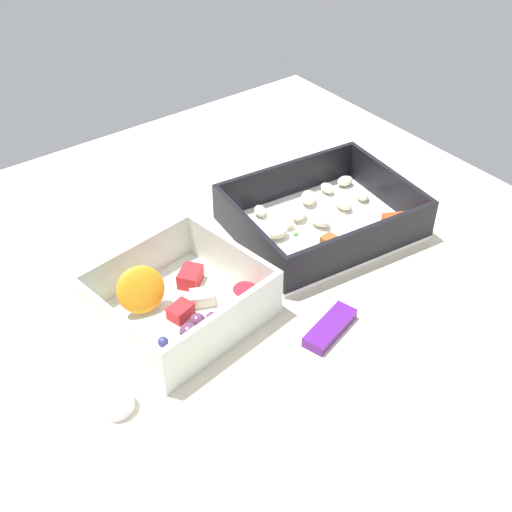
{
  "coord_description": "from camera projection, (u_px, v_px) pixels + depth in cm",
  "views": [
    {
      "loc": [
        32.98,
        44.88,
        50.31
      ],
      "look_at": [
        -1.35,
        -0.72,
        4.0
      ],
      "focal_mm": 45.4,
      "sensor_mm": 36.0,
      "label": 1
    }
  ],
  "objects": [
    {
      "name": "table_surface",
      "position": [
        250.0,
        284.0,
        0.74
      ],
      "size": [
        80.0,
        80.0,
        2.0
      ],
      "primitive_type": "cube",
      "color": "beige",
      "rests_on": "ground"
    },
    {
      "name": "pasta_container",
      "position": [
        322.0,
        219.0,
        0.8
      ],
      "size": [
        23.13,
        19.14,
        5.51
      ],
      "rotation": [
        0.0,
        0.0,
        -0.12
      ],
      "color": "white",
      "rests_on": "table_surface"
    },
    {
      "name": "fruit_bowl",
      "position": [
        180.0,
        302.0,
        0.68
      ],
      "size": [
        17.97,
        17.0,
        5.88
      ],
      "rotation": [
        0.0,
        0.0,
        0.15
      ],
      "color": "silver",
      "rests_on": "table_surface"
    },
    {
      "name": "paper_cup_liner",
      "position": [
        115.0,
        402.0,
        0.59
      ],
      "size": [
        3.41,
        3.41,
        1.72
      ],
      "primitive_type": "cylinder",
      "color": "white",
      "rests_on": "table_surface"
    },
    {
      "name": "candy_bar",
      "position": [
        330.0,
        328.0,
        0.67
      ],
      "size": [
        7.39,
        4.23,
        1.2
      ],
      "primitive_type": "cube",
      "rotation": [
        0.0,
        0.0,
        0.28
      ],
      "color": "#51197A",
      "rests_on": "table_surface"
    }
  ]
}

